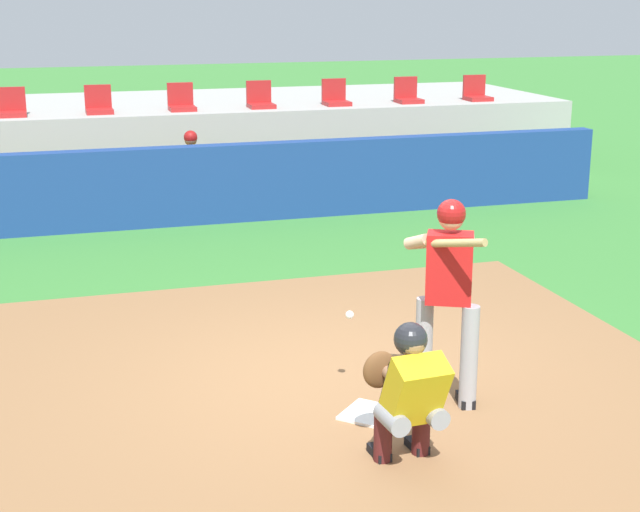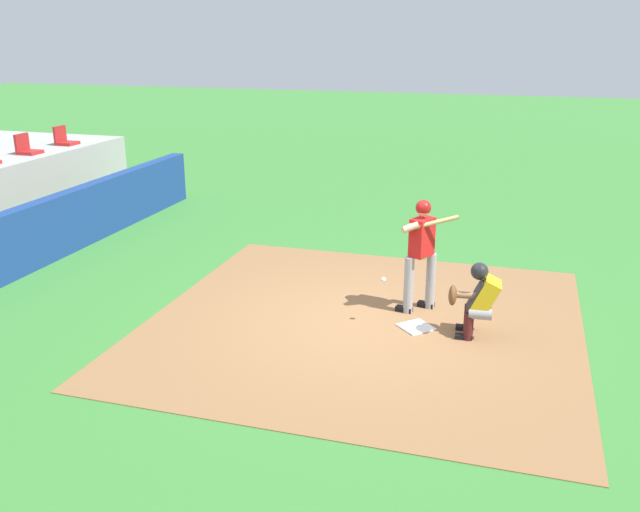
% 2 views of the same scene
% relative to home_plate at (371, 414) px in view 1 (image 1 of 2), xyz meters
% --- Properties ---
extents(ground_plane, '(80.00, 80.00, 0.00)m').
position_rel_home_plate_xyz_m(ground_plane, '(0.00, 0.80, -0.02)').
color(ground_plane, '#387A33').
extents(dirt_infield, '(6.40, 6.40, 0.01)m').
position_rel_home_plate_xyz_m(dirt_infield, '(0.00, 0.80, -0.02)').
color(dirt_infield, olive).
rests_on(dirt_infield, ground).
extents(home_plate, '(0.62, 0.62, 0.02)m').
position_rel_home_plate_xyz_m(home_plate, '(0.00, 0.00, 0.00)').
color(home_plate, white).
rests_on(home_plate, dirt_infield).
extents(batter_at_plate, '(0.57, 0.89, 1.80)m').
position_rel_home_plate_xyz_m(batter_at_plate, '(0.69, 0.08, 1.01)').
color(batter_at_plate, '#99999E').
rests_on(batter_at_plate, ground).
extents(catcher_crouched, '(0.50, 1.74, 1.13)m').
position_rel_home_plate_xyz_m(catcher_crouched, '(-0.02, -0.85, 0.58)').
color(catcher_crouched, gray).
rests_on(catcher_crouched, ground).
extents(dugout_wall, '(13.00, 0.30, 1.20)m').
position_rel_home_plate_xyz_m(dugout_wall, '(0.00, 7.30, 0.58)').
color(dugout_wall, navy).
rests_on(dugout_wall, ground).
extents(dugout_bench, '(11.80, 0.44, 0.45)m').
position_rel_home_plate_xyz_m(dugout_bench, '(0.00, 8.30, 0.20)').
color(dugout_bench, olive).
rests_on(dugout_bench, ground).
extents(dugout_player_1, '(0.49, 0.70, 1.30)m').
position_rel_home_plate_xyz_m(dugout_player_1, '(-0.15, 8.14, 0.65)').
color(dugout_player_1, '#939399').
rests_on(dugout_player_1, ground).
extents(stands_platform, '(15.00, 4.40, 1.40)m').
position_rel_home_plate_xyz_m(stands_platform, '(0.00, 11.70, 0.68)').
color(stands_platform, '#9E9E99').
rests_on(stands_platform, ground).
extents(stadium_seat_2, '(0.46, 0.46, 0.48)m').
position_rel_home_plate_xyz_m(stadium_seat_2, '(-2.89, 10.18, 1.51)').
color(stadium_seat_2, '#A51E1E').
rests_on(stadium_seat_2, stands_platform).
extents(stadium_seat_3, '(0.46, 0.46, 0.48)m').
position_rel_home_plate_xyz_m(stadium_seat_3, '(-1.44, 10.18, 1.51)').
color(stadium_seat_3, '#A51E1E').
rests_on(stadium_seat_3, stands_platform).
extents(stadium_seat_4, '(0.46, 0.46, 0.48)m').
position_rel_home_plate_xyz_m(stadium_seat_4, '(0.00, 10.18, 1.51)').
color(stadium_seat_4, '#A51E1E').
rests_on(stadium_seat_4, stands_platform).
extents(stadium_seat_5, '(0.46, 0.46, 0.48)m').
position_rel_home_plate_xyz_m(stadium_seat_5, '(1.44, 10.18, 1.51)').
color(stadium_seat_5, '#A51E1E').
rests_on(stadium_seat_5, stands_platform).
extents(stadium_seat_6, '(0.46, 0.46, 0.48)m').
position_rel_home_plate_xyz_m(stadium_seat_6, '(2.89, 10.18, 1.51)').
color(stadium_seat_6, '#A51E1E').
rests_on(stadium_seat_6, stands_platform).
extents(stadium_seat_7, '(0.46, 0.46, 0.48)m').
position_rel_home_plate_xyz_m(stadium_seat_7, '(4.33, 10.18, 1.51)').
color(stadium_seat_7, '#A51E1E').
rests_on(stadium_seat_7, stands_platform).
extents(stadium_seat_8, '(0.46, 0.46, 0.48)m').
position_rel_home_plate_xyz_m(stadium_seat_8, '(5.78, 10.18, 1.51)').
color(stadium_seat_8, '#A51E1E').
rests_on(stadium_seat_8, stands_platform).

